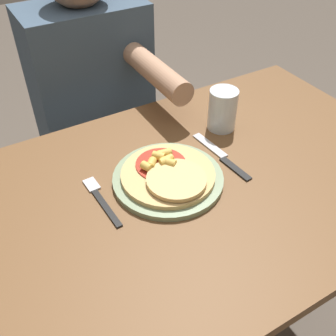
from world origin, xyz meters
TOP-DOWN VIEW (x-y plane):
  - dining_table at (0.00, 0.00)m, footprint 1.26×0.74m
  - plate at (-0.01, 0.04)m, footprint 0.26×0.26m
  - pizza at (-0.01, 0.04)m, footprint 0.22×0.22m
  - fork at (-0.18, 0.06)m, footprint 0.03×0.18m
  - knife at (0.15, 0.05)m, footprint 0.03×0.22m
  - drinking_glass at (0.23, 0.16)m, footprint 0.08×0.08m
  - person_diner at (0.02, 0.62)m, footprint 0.39×0.52m

SIDE VIEW (x-z plane):
  - dining_table at x=0.00m, z-range 0.26..1.01m
  - person_diner at x=0.02m, z-range 0.10..1.28m
  - fork at x=-0.18m, z-range 0.75..0.76m
  - knife at x=0.15m, z-range 0.75..0.76m
  - plate at x=-0.01m, z-range 0.75..0.77m
  - pizza at x=-0.01m, z-range 0.76..0.80m
  - drinking_glass at x=0.23m, z-range 0.75..0.87m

